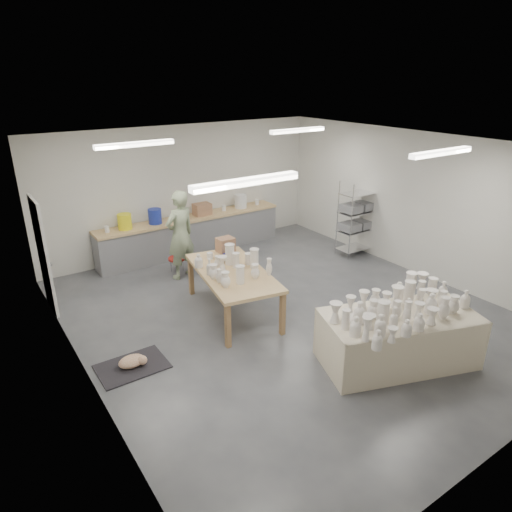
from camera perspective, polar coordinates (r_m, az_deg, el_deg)
room at (r=7.64m, az=2.99°, el=6.52°), size 8.00×8.02×3.00m
back_counter at (r=11.10m, az=-8.04°, el=2.81°), size 4.60×0.60×1.24m
wire_shelf at (r=11.05m, az=12.52°, el=4.76°), size 0.88×0.48×1.80m
drying_table at (r=7.20m, az=17.33°, el=-9.36°), size 2.50×1.82×1.16m
work_table at (r=8.13m, az=-3.12°, el=-1.60°), size 1.49×2.37×1.21m
rug at (r=7.25m, az=-15.21°, el=-13.17°), size 1.00×0.70×0.02m
cat at (r=7.19m, az=-15.11°, el=-12.56°), size 0.46×0.37×0.17m
potter at (r=9.61m, az=-9.44°, el=2.60°), size 0.78×0.61×1.90m
red_stool at (r=10.07m, az=-9.88°, el=-0.40°), size 0.42×0.42×0.35m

